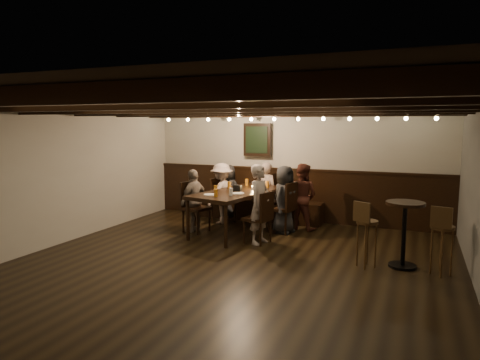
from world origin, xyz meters
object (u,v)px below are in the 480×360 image
at_px(chair_right_near, 283,217).
at_px(dining_table, 239,194).
at_px(chair_left_near, 223,209).
at_px(person_right_far, 260,204).
at_px(person_bench_centre, 267,192).
at_px(bar_stool_right, 442,249).
at_px(person_right_near, 284,199).
at_px(person_bench_right, 302,197).
at_px(chair_left_far, 195,217).
at_px(person_left_near, 222,193).
at_px(bar_stool_left, 366,243).
at_px(high_top_table, 404,225).
at_px(person_left_far, 194,200).
at_px(chair_right_far, 258,227).
at_px(person_bench_left, 228,192).

bearing_deg(chair_right_near, dining_table, 121.98).
height_order(dining_table, chair_right_near, chair_right_near).
bearing_deg(chair_left_near, person_right_far, 58.52).
relative_size(person_bench_centre, bar_stool_right, 1.31).
height_order(dining_table, chair_left_near, chair_left_near).
bearing_deg(person_right_near, person_bench_right, -18.43).
bearing_deg(dining_table, chair_right_near, 31.98).
relative_size(chair_left_far, person_bench_centre, 0.76).
height_order(chair_left_near, person_bench_right, person_bench_right).
bearing_deg(person_right_far, person_left_near, 59.04).
xyz_separation_m(chair_left_far, bar_stool_left, (3.32, -0.89, 0.07)).
bearing_deg(person_right_near, dining_table, 120.96).
distance_m(chair_left_near, person_bench_right, 1.72).
distance_m(chair_left_near, high_top_table, 3.98).
xyz_separation_m(chair_right_near, bar_stool_right, (2.73, -1.44, 0.07)).
distance_m(person_left_near, person_left_far, 0.90).
bearing_deg(dining_table, chair_right_far, -32.03).
xyz_separation_m(person_bench_right, person_right_far, (-0.41, -1.29, 0.04)).
bearing_deg(bar_stool_left, person_bench_right, 155.41).
bearing_deg(chair_left_near, bar_stool_right, 78.85).
relative_size(high_top_table, bar_stool_right, 0.99).
bearing_deg(chair_left_far, chair_right_far, 90.00).
bearing_deg(chair_left_near, bar_stool_left, 71.99).
bearing_deg(bar_stool_left, chair_right_near, 167.01).
bearing_deg(chair_left_far, person_bench_centre, 154.34).
bearing_deg(chair_right_near, person_right_near, -90.00).
distance_m(dining_table, bar_stool_left, 2.81).
bearing_deg(person_left_far, bar_stool_right, 90.43).
height_order(person_bench_centre, person_right_near, person_right_near).
relative_size(dining_table, person_bench_centre, 1.79).
height_order(chair_left_near, person_right_near, person_right_near).
bearing_deg(person_bench_centre, person_right_far, 116.57).
relative_size(chair_left_near, person_left_far, 0.77).
xyz_separation_m(dining_table, chair_left_far, (-0.80, -0.30, -0.45)).
bearing_deg(bar_stool_left, high_top_table, 49.91).
bearing_deg(chair_left_far, bar_stool_left, 86.43).
bearing_deg(chair_left_far, high_top_table, 91.28).
relative_size(chair_left_far, person_right_near, 0.75).
bearing_deg(dining_table, person_bench_centre, 90.00).
xyz_separation_m(chair_right_far, person_bench_right, (0.44, 1.29, 0.38)).
distance_m(person_bench_centre, bar_stool_left, 3.22).
height_order(person_left_near, bar_stool_left, person_left_near).
bearing_deg(person_right_far, chair_right_far, 90.00).
relative_size(person_bench_left, person_right_far, 0.86).
distance_m(dining_table, person_bench_left, 1.28).
relative_size(dining_table, person_bench_left, 1.93).
distance_m(chair_right_near, person_bench_centre, 1.00).
distance_m(person_bench_right, person_left_far, 2.13).
bearing_deg(person_left_near, person_bench_left, -161.57).
xyz_separation_m(chair_left_near, person_bench_left, (-0.09, 0.48, 0.31)).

